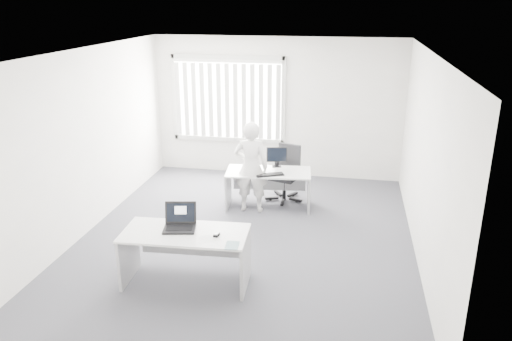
% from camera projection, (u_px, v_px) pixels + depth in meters
% --- Properties ---
extents(ground, '(6.00, 6.00, 0.00)m').
position_uv_depth(ground, '(247.00, 237.00, 7.69)').
color(ground, '#515259').
rests_on(ground, ground).
extents(wall_back, '(5.00, 0.02, 2.80)m').
position_uv_depth(wall_back, '(277.00, 108.00, 10.01)').
color(wall_back, white).
rests_on(wall_back, ground).
extents(wall_front, '(5.00, 0.02, 2.80)m').
position_uv_depth(wall_front, '(177.00, 246.00, 4.45)').
color(wall_front, white).
rests_on(wall_front, ground).
extents(wall_left, '(0.02, 6.00, 2.80)m').
position_uv_depth(wall_left, '(87.00, 141.00, 7.67)').
color(wall_left, white).
rests_on(wall_left, ground).
extents(wall_right, '(0.02, 6.00, 2.80)m').
position_uv_depth(wall_right, '(425.00, 160.00, 6.79)').
color(wall_right, white).
rests_on(wall_right, ground).
extents(ceiling, '(5.00, 6.00, 0.02)m').
position_uv_depth(ceiling, '(245.00, 52.00, 6.77)').
color(ceiling, silver).
rests_on(ceiling, wall_back).
extents(window, '(2.32, 0.06, 1.76)m').
position_uv_depth(window, '(228.00, 99.00, 10.11)').
color(window, beige).
rests_on(window, wall_back).
extents(blinds, '(2.20, 0.10, 1.50)m').
position_uv_depth(blinds, '(227.00, 101.00, 10.06)').
color(blinds, silver).
rests_on(blinds, wall_back).
extents(desk_near, '(1.61, 0.82, 0.72)m').
position_uv_depth(desk_near, '(186.00, 246.00, 6.30)').
color(desk_near, white).
rests_on(desk_near, ground).
extents(desk_far, '(1.51, 0.83, 0.66)m').
position_uv_depth(desk_far, '(268.00, 181.00, 8.66)').
color(desk_far, white).
rests_on(desk_far, ground).
extents(office_chair, '(0.72, 0.72, 1.01)m').
position_uv_depth(office_chair, '(285.00, 183.00, 9.06)').
color(office_chair, black).
rests_on(office_chair, ground).
extents(person, '(0.59, 0.40, 1.58)m').
position_uv_depth(person, '(251.00, 167.00, 8.42)').
color(person, silver).
rests_on(person, ground).
extents(laptop, '(0.46, 0.43, 0.31)m').
position_uv_depth(laptop, '(179.00, 219.00, 6.24)').
color(laptop, black).
rests_on(laptop, desk_near).
extents(paper_sheet, '(0.32, 0.28, 0.00)m').
position_uv_depth(paper_sheet, '(210.00, 239.00, 6.07)').
color(paper_sheet, white).
rests_on(paper_sheet, desk_near).
extents(mouse, '(0.07, 0.10, 0.04)m').
position_uv_depth(mouse, '(217.00, 234.00, 6.13)').
color(mouse, silver).
rests_on(mouse, paper_sheet).
extents(booklet, '(0.17, 0.23, 0.01)m').
position_uv_depth(booklet, '(232.00, 245.00, 5.89)').
color(booklet, white).
rests_on(booklet, desk_near).
extents(keyboard, '(0.50, 0.34, 0.02)m').
position_uv_depth(keyboard, '(270.00, 175.00, 8.40)').
color(keyboard, black).
rests_on(keyboard, desk_far).
extents(monitor, '(0.37, 0.17, 0.36)m').
position_uv_depth(monitor, '(277.00, 157.00, 8.78)').
color(monitor, black).
rests_on(monitor, desk_far).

